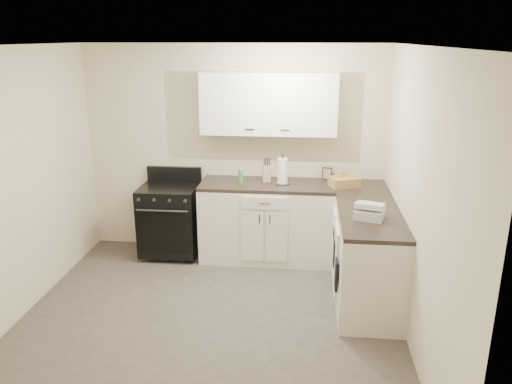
# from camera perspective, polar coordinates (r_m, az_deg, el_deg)

# --- Properties ---
(floor) EXTENTS (3.60, 3.60, 0.00)m
(floor) POSITION_cam_1_polar(r_m,az_deg,el_deg) (4.86, -5.45, -14.64)
(floor) COLOR #473F38
(floor) RESTS_ON ground
(ceiling) EXTENTS (3.60, 3.60, 0.00)m
(ceiling) POSITION_cam_1_polar(r_m,az_deg,el_deg) (4.13, -6.48, 16.29)
(ceiling) COLOR white
(ceiling) RESTS_ON wall_back
(wall_back) EXTENTS (3.60, 0.00, 3.60)m
(wall_back) POSITION_cam_1_polar(r_m,az_deg,el_deg) (6.04, -2.50, 4.74)
(wall_back) COLOR beige
(wall_back) RESTS_ON ground
(wall_right) EXTENTS (0.00, 3.60, 3.60)m
(wall_right) POSITION_cam_1_polar(r_m,az_deg,el_deg) (4.35, 18.01, -1.19)
(wall_right) COLOR beige
(wall_right) RESTS_ON ground
(wall_left) EXTENTS (0.00, 3.60, 3.60)m
(wall_left) POSITION_cam_1_polar(r_m,az_deg,el_deg) (5.01, -26.52, 0.22)
(wall_left) COLOR beige
(wall_left) RESTS_ON ground
(wall_front) EXTENTS (3.60, 0.00, 3.60)m
(wall_front) POSITION_cam_1_polar(r_m,az_deg,el_deg) (2.74, -13.64, -12.04)
(wall_front) COLOR beige
(wall_front) RESTS_ON ground
(base_cabinets_back) EXTENTS (1.55, 0.60, 0.90)m
(base_cabinets_back) POSITION_cam_1_polar(r_m,az_deg,el_deg) (5.94, 1.25, -3.54)
(base_cabinets_back) COLOR silver
(base_cabinets_back) RESTS_ON floor
(base_cabinets_right) EXTENTS (0.60, 1.90, 0.90)m
(base_cabinets_right) POSITION_cam_1_polar(r_m,az_deg,el_deg) (5.36, 12.26, -6.34)
(base_cabinets_right) COLOR silver
(base_cabinets_right) RESTS_ON floor
(countertop_back) EXTENTS (1.55, 0.60, 0.04)m
(countertop_back) POSITION_cam_1_polar(r_m,az_deg,el_deg) (5.79, 1.28, 0.81)
(countertop_back) COLOR black
(countertop_back) RESTS_ON base_cabinets_back
(countertop_right) EXTENTS (0.60, 1.90, 0.04)m
(countertop_right) POSITION_cam_1_polar(r_m,az_deg,el_deg) (5.20, 12.59, -1.59)
(countertop_right) COLOR black
(countertop_right) RESTS_ON base_cabinets_right
(upper_cabinets) EXTENTS (1.55, 0.30, 0.70)m
(upper_cabinets) POSITION_cam_1_polar(r_m,az_deg,el_deg) (5.75, 1.46, 10.07)
(upper_cabinets) COLOR white
(upper_cabinets) RESTS_ON wall_back
(stove) EXTENTS (0.68, 0.58, 0.82)m
(stove) POSITION_cam_1_polar(r_m,az_deg,el_deg) (6.12, -9.78, -3.08)
(stove) COLOR black
(stove) RESTS_ON floor
(knife_block) EXTENTS (0.10, 0.10, 0.19)m
(knife_block) POSITION_cam_1_polar(r_m,az_deg,el_deg) (5.83, 1.23, 2.12)
(knife_block) COLOR tan
(knife_block) RESTS_ON countertop_back
(paper_towel) EXTENTS (0.16, 0.16, 0.30)m
(paper_towel) POSITION_cam_1_polar(r_m,az_deg,el_deg) (5.74, 3.06, 2.39)
(paper_towel) COLOR white
(paper_towel) RESTS_ON countertop_back
(soap_bottle) EXTENTS (0.06, 0.06, 0.16)m
(soap_bottle) POSITION_cam_1_polar(r_m,az_deg,el_deg) (5.77, -1.76, 1.81)
(soap_bottle) COLOR green
(soap_bottle) RESTS_ON countertop_back
(picture_frame) EXTENTS (0.12, 0.06, 0.15)m
(picture_frame) POSITION_cam_1_polar(r_m,az_deg,el_deg) (5.97, 8.12, 2.10)
(picture_frame) COLOR black
(picture_frame) RESTS_ON countertop_back
(wicker_basket) EXTENTS (0.37, 0.31, 0.11)m
(wicker_basket) POSITION_cam_1_polar(r_m,az_deg,el_deg) (5.74, 10.06, 1.14)
(wicker_basket) COLOR #A6824E
(wicker_basket) RESTS_ON countertop_right
(countertop_grill) EXTENTS (0.31, 0.30, 0.09)m
(countertop_grill) POSITION_cam_1_polar(r_m,az_deg,el_deg) (4.78, 12.85, -2.43)
(countertop_grill) COLOR silver
(countertop_grill) RESTS_ON countertop_right
(oven_mitt_near) EXTENTS (0.02, 0.16, 0.28)m
(oven_mitt_near) POSITION_cam_1_polar(r_m,az_deg,el_deg) (4.74, 9.16, -9.29)
(oven_mitt_near) COLOR black
(oven_mitt_near) RESTS_ON base_cabinets_right
(oven_mitt_far) EXTENTS (0.02, 0.15, 0.25)m
(oven_mitt_far) POSITION_cam_1_polar(r_m,az_deg,el_deg) (5.08, 8.96, -6.95)
(oven_mitt_far) COLOR black
(oven_mitt_far) RESTS_ON base_cabinets_right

